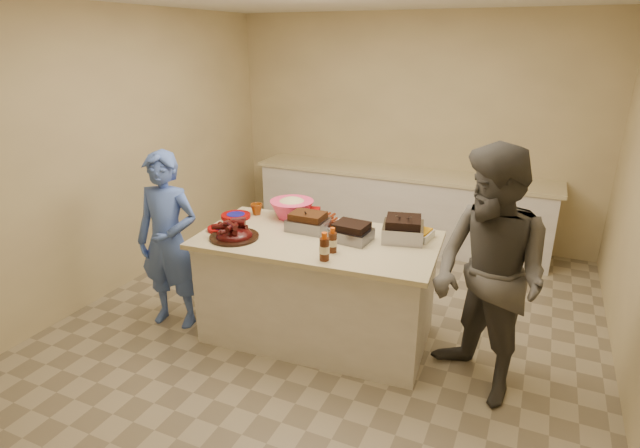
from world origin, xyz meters
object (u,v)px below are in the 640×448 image
at_px(plastic_cup, 257,214).
at_px(mustard_bottle, 303,224).
at_px(coleslaw_bowl, 292,217).
at_px(bbq_bottle_b, 324,260).
at_px(guest_gray, 474,387).
at_px(rib_platter, 234,238).
at_px(roasting_pan, 402,240).
at_px(bbq_bottle_a, 332,252).
at_px(island, 318,335).
at_px(guest_blue, 177,321).

bearing_deg(plastic_cup, mustard_bottle, -5.85).
bearing_deg(coleslaw_bowl, bbq_bottle_b, -48.75).
xyz_separation_m(plastic_cup, guest_gray, (2.06, -0.45, -0.90)).
relative_size(rib_platter, roasting_pan, 1.26).
bearing_deg(bbq_bottle_b, rib_platter, 173.57).
relative_size(rib_platter, bbq_bottle_b, 1.87).
distance_m(bbq_bottle_b, plastic_cup, 1.16).
distance_m(bbq_bottle_a, bbq_bottle_b, 0.15).
relative_size(coleslaw_bowl, plastic_cup, 3.55).
distance_m(island, roasting_pan, 1.12).
bearing_deg(mustard_bottle, island, -43.80).
xyz_separation_m(roasting_pan, guest_blue, (-1.88, -0.56, -0.90)).
relative_size(roasting_pan, guest_gray, 0.18).
height_order(bbq_bottle_a, guest_gray, bbq_bottle_a).
relative_size(bbq_bottle_a, plastic_cup, 1.77).
relative_size(mustard_bottle, plastic_cup, 1.11).
height_order(coleslaw_bowl, mustard_bottle, coleslaw_bowl).
relative_size(rib_platter, coleslaw_bowl, 1.02).
bearing_deg(plastic_cup, bbq_bottle_a, -27.76).
height_order(island, guest_blue, island).
bearing_deg(mustard_bottle, rib_platter, -124.61).
bearing_deg(roasting_pan, island, -171.74).
height_order(plastic_cup, guest_gray, plastic_cup).
xyz_separation_m(mustard_bottle, guest_gray, (1.58, -0.40, -0.90)).
bearing_deg(mustard_bottle, roasting_pan, 0.26).
bearing_deg(bbq_bottle_a, bbq_bottle_b, -88.95).
bearing_deg(bbq_bottle_b, bbq_bottle_a, 91.05).
bearing_deg(coleslaw_bowl, guest_gray, -16.31).
bearing_deg(island, mustard_bottle, 132.00).
xyz_separation_m(island, guest_blue, (-1.25, -0.31, 0.00)).
bearing_deg(roasting_pan, bbq_bottle_b, -136.43).
relative_size(roasting_pan, guest_blue, 0.20).
bearing_deg(roasting_pan, bbq_bottle_a, -144.70).
relative_size(roasting_pan, plastic_cup, 2.87).
xyz_separation_m(bbq_bottle_a, guest_gray, (1.11, 0.05, -0.90)).
height_order(coleslaw_bowl, bbq_bottle_a, coleslaw_bowl).
relative_size(island, bbq_bottle_b, 9.00).
bearing_deg(bbq_bottle_a, rib_platter, -175.70).
height_order(coleslaw_bowl, guest_blue, coleslaw_bowl).
xyz_separation_m(bbq_bottle_a, guest_blue, (-1.47, -0.10, -0.90)).
distance_m(coleslaw_bowl, bbq_bottle_a, 0.84).
bearing_deg(roasting_pan, mustard_bottle, 167.48).
height_order(roasting_pan, coleslaw_bowl, coleslaw_bowl).
bearing_deg(bbq_bottle_b, coleslaw_bowl, 131.25).
xyz_separation_m(island, mustard_bottle, (-0.25, 0.24, 0.90)).
height_order(rib_platter, guest_blue, rib_platter).
bearing_deg(island, guest_blue, -170.06).
bearing_deg(plastic_cup, guest_blue, -130.57).
height_order(bbq_bottle_a, bbq_bottle_b, bbq_bottle_b).
xyz_separation_m(coleslaw_bowl, bbq_bottle_a, (0.63, -0.56, 0.00)).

